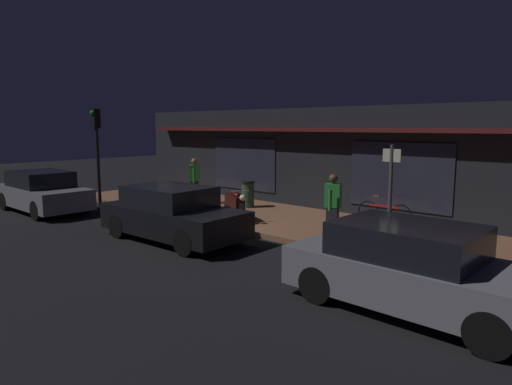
% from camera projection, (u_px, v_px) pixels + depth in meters
% --- Properties ---
extents(ground_plane, '(60.00, 60.00, 0.00)m').
position_uv_depth(ground_plane, '(202.00, 238.00, 12.16)').
color(ground_plane, black).
extents(sidewalk_slab, '(18.00, 4.00, 0.15)m').
position_uv_depth(sidewalk_slab, '(274.00, 218.00, 14.34)').
color(sidewalk_slab, brown).
rests_on(sidewalk_slab, ground_plane).
extents(storefront_building, '(18.00, 3.30, 3.60)m').
position_uv_depth(storefront_building, '(333.00, 158.00, 16.57)').
color(storefront_building, black).
rests_on(storefront_building, ground_plane).
extents(motorcycle, '(1.58, 0.91, 0.97)m').
position_uv_depth(motorcycle, '(235.00, 204.00, 13.68)').
color(motorcycle, black).
rests_on(motorcycle, sidewalk_slab).
extents(bicycle_parked, '(1.66, 0.42, 0.91)m').
position_uv_depth(bicycle_parked, '(384.00, 213.00, 12.99)').
color(bicycle_parked, black).
rests_on(bicycle_parked, sidewalk_slab).
extents(person_photographer, '(0.50, 0.49, 1.67)m').
position_uv_depth(person_photographer, '(195.00, 180.00, 16.47)').
color(person_photographer, '#28232D').
rests_on(person_photographer, sidewalk_slab).
extents(person_bystander, '(0.43, 0.61, 1.67)m').
position_uv_depth(person_bystander, '(333.00, 206.00, 11.09)').
color(person_bystander, '#28232D').
rests_on(person_bystander, sidewalk_slab).
extents(sign_post, '(0.44, 0.09, 2.40)m').
position_uv_depth(sign_post, '(390.00, 189.00, 10.60)').
color(sign_post, '#47474C').
rests_on(sign_post, sidewalk_slab).
extents(trash_bin, '(0.48, 0.48, 0.93)m').
position_uv_depth(trash_bin, '(248.00, 194.00, 15.87)').
color(trash_bin, '#2D4C33').
rests_on(trash_bin, sidewalk_slab).
extents(traffic_light_pole, '(0.24, 0.33, 3.60)m').
position_uv_depth(traffic_light_pole, '(97.00, 140.00, 16.54)').
color(traffic_light_pole, black).
rests_on(traffic_light_pole, ground_plane).
extents(parked_car_near, '(4.11, 1.79, 1.42)m').
position_uv_depth(parked_car_near, '(42.00, 192.00, 15.78)').
color(parked_car_near, black).
rests_on(parked_car_near, ground_plane).
extents(parked_car_far, '(4.16, 1.92, 1.42)m').
position_uv_depth(parked_car_far, '(172.00, 214.00, 11.84)').
color(parked_car_far, black).
rests_on(parked_car_far, ground_plane).
extents(parked_car_across, '(4.12, 1.82, 1.42)m').
position_uv_depth(parked_car_across, '(412.00, 268.00, 7.28)').
color(parked_car_across, black).
rests_on(parked_car_across, ground_plane).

